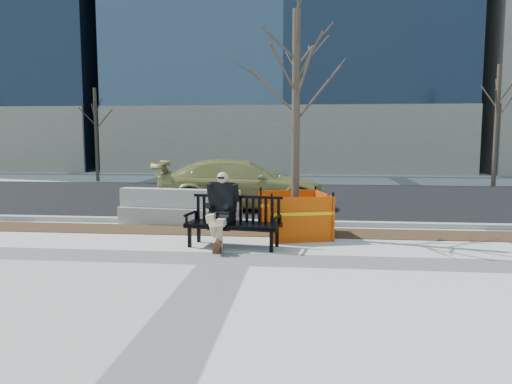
% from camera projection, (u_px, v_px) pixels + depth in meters
% --- Properties ---
extents(ground, '(120.00, 120.00, 0.00)m').
position_uv_depth(ground, '(227.00, 259.00, 9.10)').
color(ground, beige).
rests_on(ground, ground).
extents(mulch_strip, '(40.00, 1.20, 0.02)m').
position_uv_depth(mulch_strip, '(245.00, 231.00, 11.67)').
color(mulch_strip, '#47301C').
rests_on(mulch_strip, ground).
extents(asphalt_street, '(60.00, 10.40, 0.01)m').
position_uv_depth(asphalt_street, '(267.00, 198.00, 17.79)').
color(asphalt_street, black).
rests_on(asphalt_street, ground).
extents(curb, '(60.00, 0.25, 0.12)m').
position_uv_depth(curb, '(250.00, 222.00, 12.60)').
color(curb, '#9E9B93').
rests_on(curb, ground).
extents(bench, '(2.04, 0.99, 1.04)m').
position_uv_depth(bench, '(233.00, 247.00, 10.07)').
color(bench, black).
rests_on(bench, ground).
extents(seated_man, '(0.82, 1.18, 1.54)m').
position_uv_depth(seated_man, '(222.00, 246.00, 10.19)').
color(seated_man, black).
rests_on(seated_man, ground).
extents(tree_fence, '(2.61, 2.61, 5.31)m').
position_uv_depth(tree_fence, '(295.00, 236.00, 11.12)').
color(tree_fence, '#FF4C03').
rests_on(tree_fence, ground).
extents(sedan, '(5.50, 2.87, 1.52)m').
position_uv_depth(sedan, '(241.00, 208.00, 15.34)').
color(sedan, '#9D964E').
rests_on(sedan, ground).
extents(jersey_barrier_left, '(3.23, 1.03, 0.91)m').
position_uv_depth(jersey_barrier_left, '(180.00, 224.00, 12.70)').
color(jersey_barrier_left, '#9A9890').
rests_on(jersey_barrier_left, ground).
extents(far_tree_left, '(2.34, 2.34, 4.91)m').
position_uv_depth(far_tree_left, '(98.00, 181.00, 24.42)').
color(far_tree_left, '#3E3628').
rests_on(far_tree_left, ground).
extents(far_tree_right, '(2.33, 2.33, 5.76)m').
position_uv_depth(far_tree_right, '(493.00, 186.00, 21.98)').
color(far_tree_right, '#473C2D').
rests_on(far_tree_right, ground).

